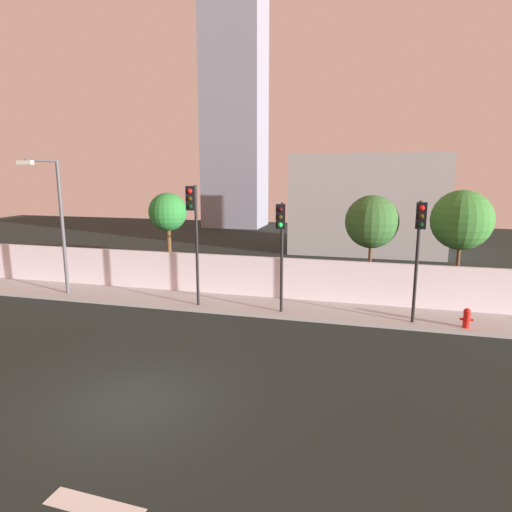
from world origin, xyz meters
TOP-DOWN VIEW (x-y plane):
  - ground_plane at (0.00, 0.00)m, footprint 80.00×80.00m
  - sidewalk at (0.00, 8.20)m, footprint 36.00×2.40m
  - perimeter_wall at (0.00, 9.49)m, footprint 36.00×0.18m
  - traffic_light_left at (-1.13, 6.87)m, footprint 0.57×1.54m
  - traffic_light_center at (2.31, 7.05)m, footprint 0.36×1.14m
  - traffic_light_right at (7.20, 7.07)m, footprint 0.35×1.12m
  - street_lamp_curbside at (-7.80, 7.39)m, footprint 0.63×2.35m
  - fire_hydrant at (9.03, 7.41)m, footprint 0.44×0.26m
  - roadside_tree_leftmost at (-4.24, 10.99)m, footprint 1.90×1.90m
  - roadside_tree_midleft at (5.61, 10.99)m, footprint 2.35×2.35m
  - roadside_tree_midright at (9.27, 10.99)m, footprint 2.53×2.53m
  - low_building_distant at (5.29, 23.49)m, footprint 10.41×6.00m
  - tower_on_skyline at (-8.31, 35.49)m, footprint 5.99×5.00m

SIDE VIEW (x-z plane):
  - ground_plane at x=0.00m, z-range 0.00..0.00m
  - sidewalk at x=0.00m, z-range 0.00..0.15m
  - fire_hydrant at x=9.03m, z-range 0.17..0.90m
  - perimeter_wall at x=0.00m, z-range 0.15..1.95m
  - traffic_light_center at x=2.31m, z-range 1.15..5.50m
  - traffic_light_right at x=7.20m, z-range 1.18..5.67m
  - low_building_distant at x=5.29m, z-range 0.00..6.88m
  - roadside_tree_midleft at x=5.61m, z-range 1.14..5.80m
  - roadside_tree_midright at x=9.27m, z-range 1.19..6.11m
  - roadside_tree_leftmost at x=-4.24m, z-range 1.33..5.98m
  - traffic_light_left at x=-1.13m, z-range 1.29..6.27m
  - street_lamp_curbside at x=-7.80m, z-range 0.80..6.81m
  - tower_on_skyline at x=-8.31m, z-range 0.00..31.89m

